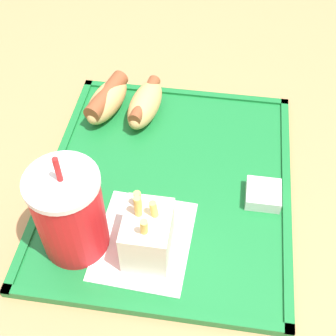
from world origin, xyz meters
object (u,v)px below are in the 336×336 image
Objects in this scene: hot_dog_far at (107,99)px; hot_dog_near at (145,104)px; fries_carton at (147,235)px; soda_cup at (70,213)px; sauce_cup_mayo at (263,194)px.

hot_dog_near is (-0.00, -0.06, -0.00)m from hot_dog_far.
fries_carton reaches higher than hot_dog_near.
fries_carton is (-0.25, -0.05, 0.01)m from hot_dog_near.
soda_cup is 1.42× the size of hot_dog_near.
sauce_cup_mayo is (-0.15, -0.19, -0.01)m from hot_dog_near.
fries_carton is (-0.00, -0.10, -0.03)m from soda_cup.
soda_cup is at bearing 89.98° from fries_carton.
soda_cup is 1.39× the size of hot_dog_far.
fries_carton is at bearing -169.03° from hot_dog_near.
hot_dog_far is at bearing 90.00° from hot_dog_near.
fries_carton is 2.15× the size of sauce_cup_mayo.
soda_cup is 0.26m from hot_dog_far.
hot_dog_far is 0.28m from fries_carton.
soda_cup reaches higher than sauce_cup_mayo.
hot_dog_far is 0.30m from sauce_cup_mayo.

